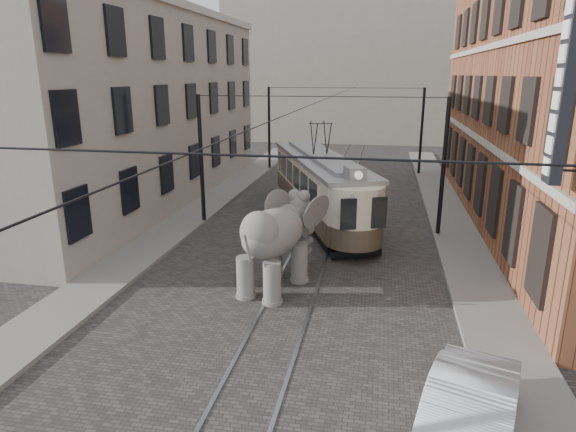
# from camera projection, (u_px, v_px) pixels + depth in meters

# --- Properties ---
(ground) EXTENTS (120.00, 120.00, 0.00)m
(ground) POSITION_uv_depth(u_px,v_px,m) (298.00, 281.00, 17.07)
(ground) COLOR #423F3D
(tram_rails) EXTENTS (1.54, 80.00, 0.02)m
(tram_rails) POSITION_uv_depth(u_px,v_px,m) (298.00, 281.00, 17.07)
(tram_rails) COLOR slate
(tram_rails) RESTS_ON ground
(sidewalk_right) EXTENTS (2.00, 60.00, 0.15)m
(sidewalk_right) POSITION_uv_depth(u_px,v_px,m) (481.00, 293.00, 15.96)
(sidewalk_right) COLOR slate
(sidewalk_right) RESTS_ON ground
(sidewalk_left) EXTENTS (2.00, 60.00, 0.15)m
(sidewalk_left) POSITION_uv_depth(u_px,v_px,m) (124.00, 266.00, 18.23)
(sidewalk_left) COLOR slate
(sidewalk_left) RESTS_ON ground
(stucco_building) EXTENTS (7.00, 24.00, 10.00)m
(stucco_building) POSITION_uv_depth(u_px,v_px,m) (132.00, 110.00, 27.13)
(stucco_building) COLOR gray
(stucco_building) RESTS_ON ground
(distant_block) EXTENTS (28.00, 10.00, 14.00)m
(distant_block) POSITION_uv_depth(u_px,v_px,m) (362.00, 73.00, 52.90)
(distant_block) COLOR gray
(distant_block) RESTS_ON ground
(catenary) EXTENTS (11.00, 30.20, 6.00)m
(catenary) POSITION_uv_depth(u_px,v_px,m) (314.00, 169.00, 21.00)
(catenary) COLOR black
(catenary) RESTS_ON ground
(tram) EXTENTS (6.61, 11.85, 4.68)m
(tram) POSITION_uv_depth(u_px,v_px,m) (320.00, 172.00, 23.91)
(tram) COLOR beige
(tram) RESTS_ON ground
(elephant) EXTENTS (3.99, 5.50, 3.02)m
(elephant) POSITION_uv_depth(u_px,v_px,m) (273.00, 246.00, 16.05)
(elephant) COLOR slate
(elephant) RESTS_ON ground
(parked_car) EXTENTS (2.76, 4.71, 1.47)m
(parked_car) POSITION_uv_depth(u_px,v_px,m) (466.00, 425.00, 9.00)
(parked_car) COLOR silver
(parked_car) RESTS_ON ground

